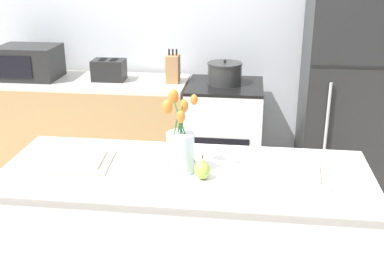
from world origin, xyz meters
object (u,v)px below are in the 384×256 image
object	(u,v)px
stove_range	(224,136)
cooking_pot	(225,73)
toaster	(109,70)
microwave	(29,62)
knife_block	(173,69)
plate_setting_right	(296,172)
refrigerator	(348,85)
flower_vase	(180,146)
pear_figurine	(202,169)
plate_setting_left	(81,161)

from	to	relation	value
stove_range	cooking_pot	size ratio (longest dim) A/B	3.21
cooking_pot	toaster	bearing A→B (deg)	179.68
microwave	knife_block	size ratio (longest dim) A/B	1.78
plate_setting_right	knife_block	distance (m)	1.83
refrigerator	microwave	size ratio (longest dim) A/B	3.80
flower_vase	pear_figurine	distance (m)	0.16
flower_vase	stove_range	bearing A→B (deg)	85.73
flower_vase	microwave	bearing A→B (deg)	132.67
plate_setting_left	toaster	world-z (taller)	toaster
toaster	cooking_pot	world-z (taller)	cooking_pot
plate_setting_left	plate_setting_right	bearing A→B (deg)	0.00
plate_setting_right	cooking_pot	bearing A→B (deg)	105.35
pear_figurine	plate_setting_left	distance (m)	0.64
microwave	knife_block	bearing A→B (deg)	0.74
stove_range	pear_figurine	size ratio (longest dim) A/B	7.36
refrigerator	plate_setting_right	xyz separation A→B (m)	(-0.52, -1.60, -0.01)
refrigerator	cooking_pot	xyz separation A→B (m)	(-0.96, 0.01, 0.06)
stove_range	microwave	xyz separation A→B (m)	(-1.63, -0.00, 0.58)
plate_setting_left	knife_block	distance (m)	1.63
stove_range	pear_figurine	xyz separation A→B (m)	(-0.01, -1.70, 0.49)
toaster	knife_block	size ratio (longest dim) A/B	1.04
cooking_pot	plate_setting_right	bearing A→B (deg)	-74.65
stove_range	plate_setting_right	world-z (taller)	plate_setting_right
toaster	microwave	xyz separation A→B (m)	(-0.67, -0.02, 0.05)
plate_setting_left	flower_vase	bearing A→B (deg)	-3.96
stove_range	cooking_pot	xyz separation A→B (m)	(-0.01, 0.01, 0.53)
toaster	knife_block	xyz separation A→B (m)	(0.53, -0.00, 0.03)
plate_setting_left	cooking_pot	distance (m)	1.73
refrigerator	microwave	xyz separation A→B (m)	(-2.58, -0.00, 0.11)
cooking_pot	knife_block	xyz separation A→B (m)	(-0.42, 0.00, 0.02)
flower_vase	microwave	size ratio (longest dim) A/B	0.83
cooking_pot	knife_block	distance (m)	0.42
flower_vase	pear_figurine	world-z (taller)	flower_vase
refrigerator	flower_vase	world-z (taller)	refrigerator
stove_range	plate_setting_left	size ratio (longest dim) A/B	2.71
refrigerator	plate_setting_left	bearing A→B (deg)	-134.74
toaster	plate_setting_right	bearing A→B (deg)	-49.26
flower_vase	plate_setting_left	size ratio (longest dim) A/B	1.22
stove_range	cooking_pot	world-z (taller)	cooking_pot
plate_setting_right	pear_figurine	bearing A→B (deg)	-166.70
refrigerator	cooking_pot	distance (m)	0.96
pear_figurine	plate_setting_left	xyz separation A→B (m)	(-0.63, 0.10, -0.04)
plate_setting_left	toaster	xyz separation A→B (m)	(-0.32, 1.61, 0.08)
pear_figurine	microwave	size ratio (longest dim) A/B	0.25
refrigerator	plate_setting_left	xyz separation A→B (m)	(-1.58, -1.60, -0.01)
pear_figurine	plate_setting_right	bearing A→B (deg)	13.30
stove_range	plate_setting_left	world-z (taller)	plate_setting_left
stove_range	pear_figurine	world-z (taller)	pear_figurine
plate_setting_left	plate_setting_right	size ratio (longest dim) A/B	1.00
plate_setting_left	microwave	world-z (taller)	microwave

